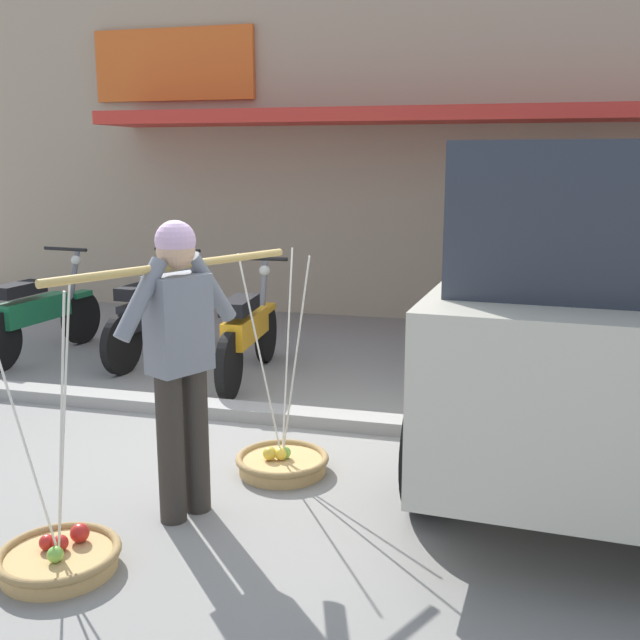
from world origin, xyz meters
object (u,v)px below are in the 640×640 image
object	(u,v)px
parked_truck	(610,288)
fruit_vendor	(180,351)
wooden_crate	(514,352)
fruit_basket_left_side	(59,556)
motorcycle_nearest_shop	(39,314)
motorcycle_third_in_row	(248,332)
fruit_basket_right_side	(282,461)
motorcycle_second_in_row	(155,316)

from	to	relation	value
parked_truck	fruit_vendor	bearing A→B (deg)	-142.49
fruit_vendor	wooden_crate	distance (m)	4.20
parked_truck	wooden_crate	xyz separation A→B (m)	(-0.62, 1.87, -0.97)
wooden_crate	fruit_vendor	bearing A→B (deg)	-115.60
parked_truck	fruit_basket_left_side	bearing A→B (deg)	-137.06
parked_truck	motorcycle_nearest_shop	bearing A→B (deg)	169.05
motorcycle_nearest_shop	motorcycle_third_in_row	size ratio (longest dim) A/B	1.00
fruit_vendor	fruit_basket_right_side	bearing A→B (deg)	64.02
motorcycle_second_in_row	motorcycle_third_in_row	bearing A→B (deg)	-21.06
fruit_vendor	fruit_basket_right_side	size ratio (longest dim) A/B	1.17
motorcycle_nearest_shop	motorcycle_second_in_row	world-z (taller)	same
motorcycle_second_in_row	wooden_crate	distance (m)	3.61
fruit_basket_left_side	parked_truck	xyz separation A→B (m)	(2.76, 2.56, 1.06)
fruit_vendor	motorcycle_third_in_row	distance (m)	2.78
fruit_vendor	fruit_basket_left_side	world-z (taller)	fruit_vendor
fruit_basket_right_side	motorcycle_second_in_row	size ratio (longest dim) A/B	0.80
motorcycle_nearest_shop	motorcycle_third_in_row	xyz separation A→B (m)	(2.35, -0.21, 0.00)
fruit_basket_left_side	motorcycle_nearest_shop	bearing A→B (deg)	125.83
wooden_crate	motorcycle_nearest_shop	bearing A→B (deg)	-169.98
fruit_basket_left_side	wooden_crate	distance (m)	4.92
fruit_basket_right_side	fruit_vendor	bearing A→B (deg)	-115.98
fruit_vendor	fruit_basket_left_side	bearing A→B (deg)	-116.11
fruit_basket_right_side	wooden_crate	bearing A→B (deg)	64.49
fruit_vendor	motorcycle_nearest_shop	size ratio (longest dim) A/B	0.93
fruit_vendor	motorcycle_nearest_shop	bearing A→B (deg)	135.71
motorcycle_third_in_row	parked_truck	bearing A→B (deg)	-15.34
fruit_vendor	fruit_basket_right_side	world-z (taller)	fruit_vendor
parked_truck	wooden_crate	size ratio (longest dim) A/B	11.17
fruit_basket_right_side	fruit_basket_left_side	bearing A→B (deg)	-116.05
fruit_vendor	wooden_crate	world-z (taller)	fruit_vendor
fruit_basket_right_side	motorcycle_third_in_row	bearing A→B (deg)	116.02
motorcycle_second_in_row	parked_truck	xyz separation A→B (m)	(4.17, -1.27, 0.68)
fruit_basket_left_side	wooden_crate	bearing A→B (deg)	64.32
fruit_vendor	wooden_crate	bearing A→B (deg)	64.40
fruit_basket_right_side	parked_truck	world-z (taller)	parked_truck
motorcycle_third_in_row	wooden_crate	world-z (taller)	motorcycle_third_in_row
fruit_basket_right_side	motorcycle_third_in_row	size ratio (longest dim) A/B	0.80
motorcycle_second_in_row	motorcycle_third_in_row	distance (m)	1.25
fruit_basket_left_side	motorcycle_second_in_row	xyz separation A→B (m)	(-1.41, 3.84, 0.38)
motorcycle_second_in_row	parked_truck	size ratio (longest dim) A/B	0.37
motorcycle_second_in_row	fruit_basket_left_side	bearing A→B (deg)	-69.81
motorcycle_third_in_row	motorcycle_nearest_shop	bearing A→B (deg)	174.85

